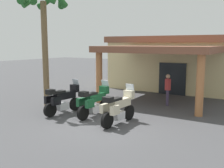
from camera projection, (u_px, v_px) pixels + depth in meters
ground_plane at (104, 124)px, 10.93m from camera, size 80.00×80.00×0.00m
motel_building at (186, 62)px, 19.92m from camera, size 10.81×12.40×3.87m
motorcycle_black at (63, 99)px, 12.52m from camera, size 0.76×2.21×1.61m
motorcycle_green at (94, 102)px, 12.03m from camera, size 0.72×2.21×1.61m
motorcycle_cream at (118, 108)px, 10.89m from camera, size 0.73×2.21×1.61m
pedestrian at (168, 87)px, 14.20m from camera, size 0.32×0.49×1.72m
palm_tree_roadside at (43, 12)px, 13.52m from camera, size 2.69×2.68×6.51m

